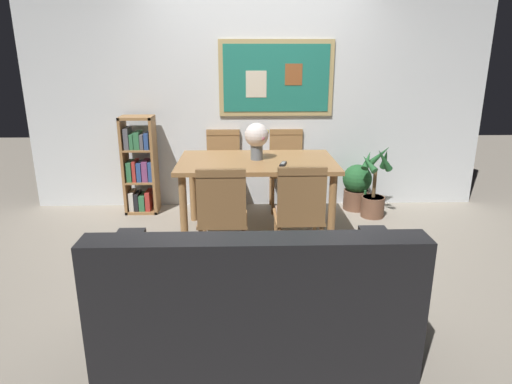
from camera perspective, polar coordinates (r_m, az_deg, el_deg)
The scene contains 13 objects.
ground_plane at distance 4.17m, azimuth 0.75°, elevation -7.54°, with size 12.00×12.00×0.00m, color gray.
wall_back_with_painting at distance 5.21m, azimuth 0.20°, elevation 12.36°, with size 5.20×0.14×2.60m.
dining_table at distance 4.36m, azimuth 0.11°, elevation 2.86°, with size 1.51×0.94×0.76m.
dining_chair_near_right at distance 3.65m, azimuth 5.57°, elevation -2.16°, with size 0.40×0.41×0.91m.
dining_chair_far_left at distance 5.16m, azimuth -4.18°, elevation 3.63°, with size 0.40×0.41×0.91m.
dining_chair_far_right at distance 5.20m, azimuth 3.88°, elevation 3.73°, with size 0.40×0.41×0.91m.
dining_chair_near_left at distance 3.59m, azimuth -4.30°, elevation -2.47°, with size 0.40×0.41×0.91m.
leather_couch at distance 2.77m, azimuth -0.30°, elevation -13.91°, with size 1.80×0.84×0.84m.
bookshelf at distance 5.21m, azimuth -14.53°, elevation 3.01°, with size 0.36×0.28×1.09m.
potted_ivy at distance 5.31m, azimuth 12.69°, elevation 0.72°, with size 0.33×0.33×0.53m.
potted_palm at distance 5.10m, azimuth 14.80°, elevation 0.24°, with size 0.38×0.39×0.81m.
flower_vase at distance 4.32m, azimuth 0.10°, elevation 6.96°, with size 0.23×0.23×0.35m.
tv_remote at distance 4.14m, azimuth 3.47°, elevation 3.57°, with size 0.08×0.16×0.02m.
Camera 1 is at (-0.16, -3.78, 1.74)m, focal length 31.48 mm.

